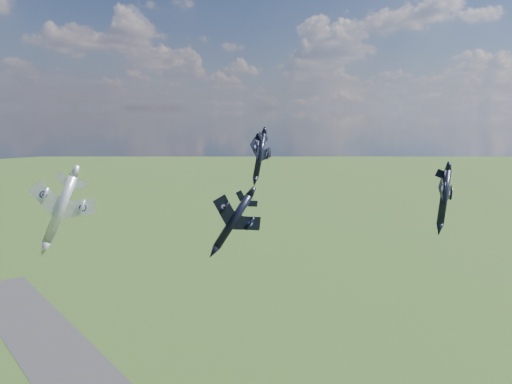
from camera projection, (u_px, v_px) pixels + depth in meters
jet_lead_navy at (233, 221)px, 78.74m from camera, size 13.48×15.72×7.63m
jet_right_navy at (444, 197)px, 85.88m from camera, size 12.79×15.08×5.33m
jet_high_navy at (260, 155)px, 109.79m from camera, size 14.21×16.29×6.11m
jet_left_silver at (60, 209)px, 75.33m from camera, size 14.81×17.36×7.08m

